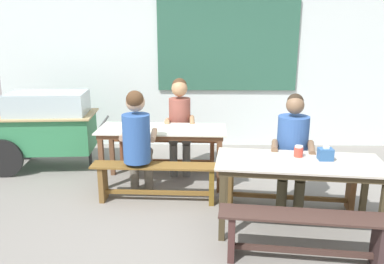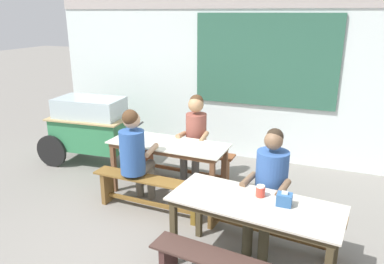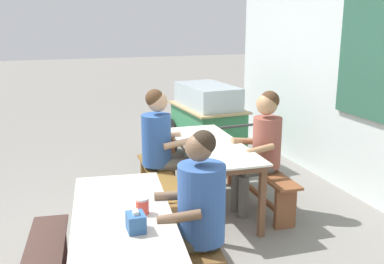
{
  "view_description": "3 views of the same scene",
  "coord_description": "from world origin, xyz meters",
  "px_view_note": "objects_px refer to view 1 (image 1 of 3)",
  "views": [
    {
      "loc": [
        -0.25,
        -3.74,
        2.04
      ],
      "look_at": [
        -0.33,
        0.32,
        0.92
      ],
      "focal_mm": 36.21,
      "sensor_mm": 36.0,
      "label": 1
    },
    {
      "loc": [
        1.32,
        -3.27,
        2.47
      ],
      "look_at": [
        -0.17,
        0.56,
        1.15
      ],
      "focal_mm": 34.77,
      "sensor_mm": 36.0,
      "label": 2
    },
    {
      "loc": [
        3.59,
        -0.57,
        2.09
      ],
      "look_at": [
        -0.32,
        0.73,
        1.02
      ],
      "focal_mm": 41.77,
      "sensor_mm": 36.0,
      "label": 3
    }
  ],
  "objects_px": {
    "bench_far_front": "(157,178)",
    "person_center_facing": "(180,118)",
    "bench_near_back": "(290,183)",
    "condiment_jar": "(299,151)",
    "person_right_near_table": "(292,146)",
    "person_left_back_turned": "(137,138)",
    "dining_table_far": "(162,135)",
    "dining_table_near": "(299,169)",
    "food_cart": "(48,124)",
    "bench_far_back": "(168,148)",
    "bench_near_front": "(304,232)",
    "tissue_box": "(325,154)"
  },
  "relations": [
    {
      "from": "dining_table_near",
      "to": "bench_near_front",
      "type": "bearing_deg",
      "value": -96.53
    },
    {
      "from": "bench_far_front",
      "to": "person_left_back_turned",
      "type": "xyz_separation_m",
      "value": [
        -0.23,
        0.07,
        0.47
      ]
    },
    {
      "from": "person_left_back_turned",
      "to": "person_center_facing",
      "type": "height_order",
      "value": "person_left_back_turned"
    },
    {
      "from": "bench_near_back",
      "to": "person_center_facing",
      "type": "bearing_deg",
      "value": 138.89
    },
    {
      "from": "person_left_back_turned",
      "to": "bench_far_front",
      "type": "bearing_deg",
      "value": -16.48
    },
    {
      "from": "food_cart",
      "to": "condiment_jar",
      "type": "distance_m",
      "value": 3.62
    },
    {
      "from": "bench_far_front",
      "to": "dining_table_far",
      "type": "bearing_deg",
      "value": 88.08
    },
    {
      "from": "dining_table_near",
      "to": "bench_near_front",
      "type": "height_order",
      "value": "dining_table_near"
    },
    {
      "from": "dining_table_far",
      "to": "bench_near_back",
      "type": "bearing_deg",
      "value": -23.47
    },
    {
      "from": "dining_table_near",
      "to": "dining_table_far",
      "type": "bearing_deg",
      "value": 140.21
    },
    {
      "from": "bench_far_front",
      "to": "person_center_facing",
      "type": "relative_size",
      "value": 1.16
    },
    {
      "from": "person_center_facing",
      "to": "condiment_jar",
      "type": "relative_size",
      "value": 11.67
    },
    {
      "from": "dining_table_far",
      "to": "dining_table_near",
      "type": "height_order",
      "value": "same"
    },
    {
      "from": "dining_table_near",
      "to": "condiment_jar",
      "type": "distance_m",
      "value": 0.19
    },
    {
      "from": "dining_table_far",
      "to": "condiment_jar",
      "type": "xyz_separation_m",
      "value": [
        1.49,
        -1.09,
        0.14
      ]
    },
    {
      "from": "bench_far_front",
      "to": "food_cart",
      "type": "height_order",
      "value": "food_cart"
    },
    {
      "from": "bench_near_back",
      "to": "condiment_jar",
      "type": "relative_size",
      "value": 14.08
    },
    {
      "from": "bench_far_back",
      "to": "bench_near_back",
      "type": "distance_m",
      "value": 1.95
    },
    {
      "from": "bench_far_front",
      "to": "person_center_facing",
      "type": "bearing_deg",
      "value": 78.08
    },
    {
      "from": "bench_far_front",
      "to": "bench_far_back",
      "type": "bearing_deg",
      "value": 88.08
    },
    {
      "from": "bench_far_back",
      "to": "person_left_back_turned",
      "type": "relative_size",
      "value": 1.16
    },
    {
      "from": "dining_table_far",
      "to": "person_right_near_table",
      "type": "xyz_separation_m",
      "value": [
        1.52,
        -0.73,
        0.08
      ]
    },
    {
      "from": "bench_far_back",
      "to": "bench_near_front",
      "type": "distance_m",
      "value": 2.73
    },
    {
      "from": "person_center_facing",
      "to": "condiment_jar",
      "type": "height_order",
      "value": "person_center_facing"
    },
    {
      "from": "dining_table_far",
      "to": "condiment_jar",
      "type": "bearing_deg",
      "value": -36.1
    },
    {
      "from": "dining_table_far",
      "to": "bench_near_front",
      "type": "relative_size",
      "value": 1.1
    },
    {
      "from": "bench_far_front",
      "to": "person_left_back_turned",
      "type": "bearing_deg",
      "value": 163.52
    },
    {
      "from": "dining_table_near",
      "to": "tissue_box",
      "type": "xyz_separation_m",
      "value": [
        0.26,
        0.04,
        0.14
      ]
    },
    {
      "from": "person_right_near_table",
      "to": "person_left_back_turned",
      "type": "bearing_deg",
      "value": 172.44
    },
    {
      "from": "dining_table_near",
      "to": "bench_near_front",
      "type": "xyz_separation_m",
      "value": [
        -0.06,
        -0.56,
        -0.38
      ]
    },
    {
      "from": "food_cart",
      "to": "person_left_back_turned",
      "type": "height_order",
      "value": "person_left_back_turned"
    },
    {
      "from": "bench_near_front",
      "to": "condiment_jar",
      "type": "xyz_separation_m",
      "value": [
        0.09,
        0.7,
        0.52
      ]
    },
    {
      "from": "person_left_back_turned",
      "to": "condiment_jar",
      "type": "xyz_separation_m",
      "value": [
        1.74,
        -0.59,
        0.04
      ]
    },
    {
      "from": "bench_far_back",
      "to": "food_cart",
      "type": "distance_m",
      "value": 1.77
    },
    {
      "from": "bench_far_front",
      "to": "person_right_near_table",
      "type": "relative_size",
      "value": 1.16
    },
    {
      "from": "dining_table_far",
      "to": "bench_far_front",
      "type": "distance_m",
      "value": 0.68
    },
    {
      "from": "bench_near_back",
      "to": "bench_near_front",
      "type": "xyz_separation_m",
      "value": [
        -0.13,
        -1.12,
        0.0
      ]
    },
    {
      "from": "condiment_jar",
      "to": "person_left_back_turned",
      "type": "bearing_deg",
      "value": 161.14
    },
    {
      "from": "food_cart",
      "to": "person_right_near_table",
      "type": "relative_size",
      "value": 1.27
    },
    {
      "from": "person_right_near_table",
      "to": "bench_far_front",
      "type": "bearing_deg",
      "value": 173.79
    },
    {
      "from": "dining_table_near",
      "to": "bench_near_back",
      "type": "xyz_separation_m",
      "value": [
        0.06,
        0.56,
        -0.38
      ]
    },
    {
      "from": "bench_far_front",
      "to": "person_right_near_table",
      "type": "height_order",
      "value": "person_right_near_table"
    },
    {
      "from": "food_cart",
      "to": "condiment_jar",
      "type": "height_order",
      "value": "food_cart"
    },
    {
      "from": "bench_far_back",
      "to": "person_right_near_table",
      "type": "xyz_separation_m",
      "value": [
        1.5,
        -1.29,
        0.44
      ]
    },
    {
      "from": "dining_table_far",
      "to": "bench_far_front",
      "type": "xyz_separation_m",
      "value": [
        -0.02,
        -0.56,
        -0.38
      ]
    },
    {
      "from": "bench_near_front",
      "to": "tissue_box",
      "type": "relative_size",
      "value": 10.81
    },
    {
      "from": "dining_table_far",
      "to": "food_cart",
      "type": "height_order",
      "value": "food_cart"
    },
    {
      "from": "dining_table_near",
      "to": "person_right_near_table",
      "type": "height_order",
      "value": "person_right_near_table"
    },
    {
      "from": "dining_table_near",
      "to": "bench_far_front",
      "type": "distance_m",
      "value": 1.67
    },
    {
      "from": "food_cart",
      "to": "condiment_jar",
      "type": "relative_size",
      "value": 14.7
    }
  ]
}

